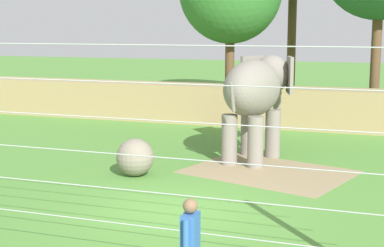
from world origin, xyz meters
TOP-DOWN VIEW (x-y plane):
  - ground_plane at (0.00, 0.00)m, footprint 120.00×120.00m
  - dirt_patch at (1.20, 4.27)m, footprint 5.26×4.54m
  - embankment_wall at (0.00, 12.16)m, footprint 36.00×1.80m
  - elephant at (0.43, 5.86)m, footprint 2.02×4.33m
  - enrichment_ball at (-2.26, 2.59)m, footprint 1.06×1.06m
  - cable_fence at (0.00, -3.06)m, footprint 10.84×0.18m
  - zookeeper at (1.77, -4.21)m, footprint 0.24×0.58m

SIDE VIEW (x-z plane):
  - ground_plane at x=0.00m, z-range 0.00..0.00m
  - dirt_patch at x=1.20m, z-range 0.00..0.01m
  - enrichment_ball at x=-2.26m, z-range 0.00..1.06m
  - embankment_wall at x=0.00m, z-range 0.00..1.65m
  - zookeeper at x=1.77m, z-range 0.09..1.76m
  - cable_fence at x=0.00m, z-range 0.02..4.03m
  - elephant at x=0.43m, z-range 0.52..3.75m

